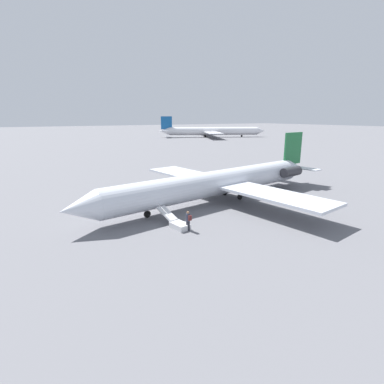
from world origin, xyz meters
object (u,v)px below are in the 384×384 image
(airplane_far_right, at_px, (212,131))
(passenger, at_px, (188,220))
(airplane_main, at_px, (222,182))
(boarding_stairs, at_px, (177,223))

(airplane_far_right, bearing_deg, passenger, -100.71)
(passenger, bearing_deg, airplane_main, -60.43)
(airplane_main, xyz_separation_m, airplane_far_right, (-61.72, -91.75, 0.65))
(passenger, bearing_deg, airplane_far_right, -43.68)
(airplane_main, height_order, airplane_far_right, airplane_far_right)
(airplane_main, bearing_deg, airplane_far_right, -132.11)
(airplane_far_right, height_order, boarding_stairs, airplane_far_right)
(airplane_far_right, distance_m, boarding_stairs, 119.92)
(airplane_far_right, bearing_deg, boarding_stairs, -101.22)
(airplane_far_right, xyz_separation_m, boarding_stairs, (70.48, 96.99, -2.47))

